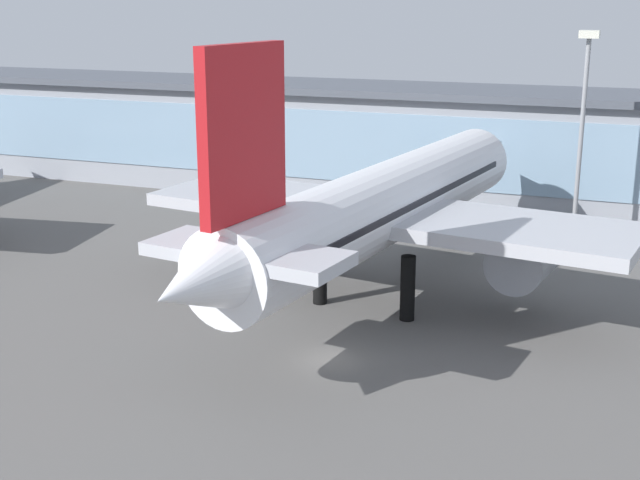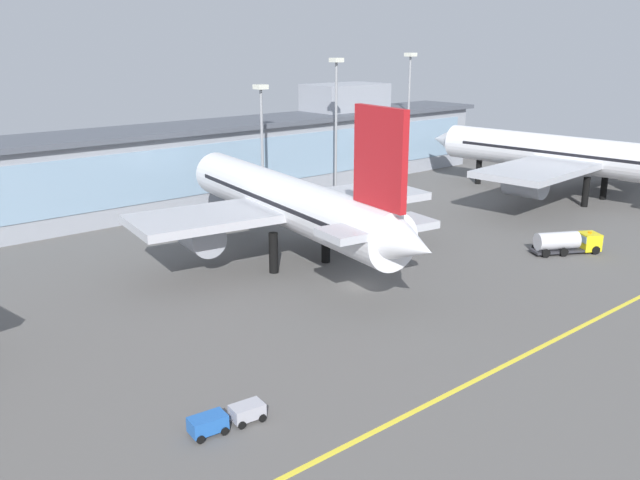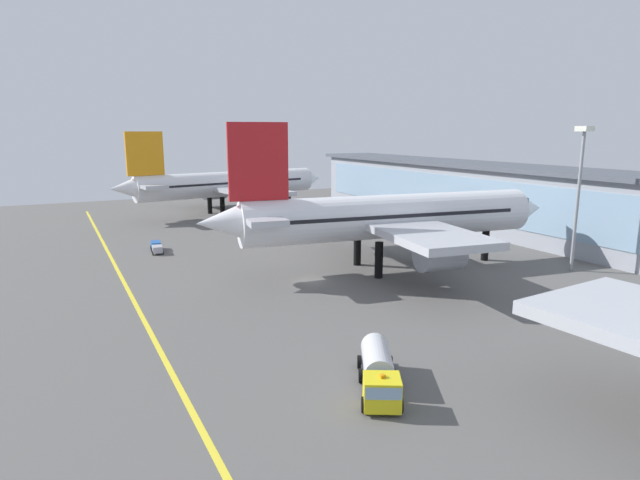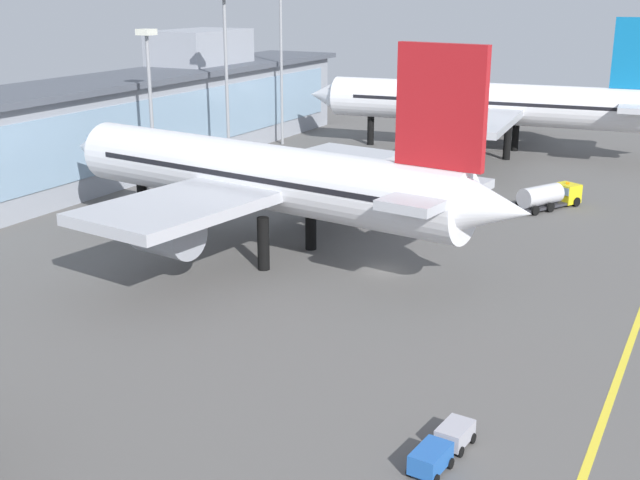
{
  "view_description": "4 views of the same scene",
  "coord_description": "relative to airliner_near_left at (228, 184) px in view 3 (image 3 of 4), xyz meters",
  "views": [
    {
      "loc": [
        18.25,
        -48.92,
        22.86
      ],
      "look_at": [
        -5.32,
        11.95,
        4.51
      ],
      "focal_mm": 48.26,
      "sensor_mm": 36.0,
      "label": 1
    },
    {
      "loc": [
        -49.1,
        -51.12,
        26.44
      ],
      "look_at": [
        -2.52,
        3.87,
        5.03
      ],
      "focal_mm": 37.58,
      "sensor_mm": 36.0,
      "label": 2
    },
    {
      "loc": [
        60.29,
        -29.46,
        19.44
      ],
      "look_at": [
        -7.83,
        5.48,
        3.59
      ],
      "focal_mm": 29.6,
      "sensor_mm": 36.0,
      "label": 3
    },
    {
      "loc": [
        -64.58,
        -26.62,
        24.59
      ],
      "look_at": [
        -6.16,
        3.38,
        4.19
      ],
      "focal_mm": 45.61,
      "sensor_mm": 36.0,
      "label": 4
    }
  ],
  "objects": [
    {
      "name": "apron_light_mast_east",
      "position": [
        72.41,
        27.46,
        6.4
      ],
      "size": [
        1.8,
        1.8,
        20.1
      ],
      "color": "gray",
      "rests_on": "ground"
    },
    {
      "name": "fuel_tanker_truck",
      "position": [
        89.55,
        -16.38,
        -5.57
      ],
      "size": [
        9.09,
        6.51,
        2.9
      ],
      "rotation": [
        0.0,
        0.0,
        5.78
      ],
      "color": "black",
      "rests_on": "ground"
    },
    {
      "name": "airliner_near_left",
      "position": [
        0.0,
        0.0,
        0.0
      ],
      "size": [
        43.37,
        53.72,
        19.37
      ],
      "rotation": [
        0.0,
        0.0,
        1.73
      ],
      "color": "black",
      "rests_on": "ground"
    },
    {
      "name": "taxiway_centreline_stripe",
      "position": [
        60.29,
        -29.85,
        -7.08
      ],
      "size": [
        160.62,
        0.5,
        0.01
      ],
      "primitive_type": "cube",
      "color": "yellow",
      "rests_on": "ground"
    },
    {
      "name": "airliner_near_right",
      "position": [
        59.82,
        4.73,
        0.45
      ],
      "size": [
        39.36,
        53.07,
        20.55
      ],
      "rotation": [
        0.0,
        0.0,
        1.43
      ],
      "color": "black",
      "rests_on": "ground"
    },
    {
      "name": "baggage_tug_near",
      "position": [
        33.19,
        -22.67,
        -6.29
      ],
      "size": [
        5.73,
        2.25,
        1.4
      ],
      "rotation": [
        0.0,
        0.0,
        3.04
      ],
      "color": "black",
      "rests_on": "ground"
    },
    {
      "name": "terminal_building",
      "position": [
        62.0,
        40.0,
        -0.08
      ],
      "size": [
        146.41,
        14.0,
        18.37
      ],
      "color": "#9399A3",
      "rests_on": "ground"
    },
    {
      "name": "ground_plane",
      "position": [
        60.29,
        -7.85,
        -7.08
      ],
      "size": [
        200.78,
        200.78,
        0.0
      ],
      "primitive_type": "plane",
      "color": "#5B5956"
    }
  ]
}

